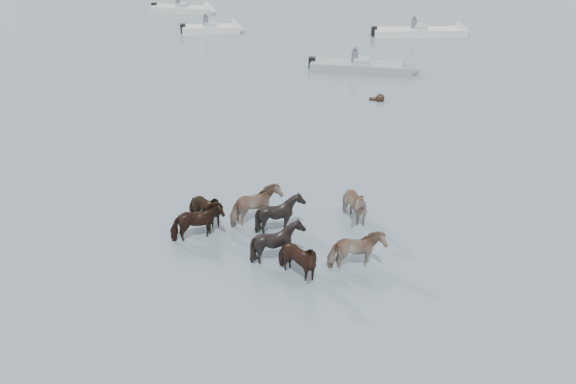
% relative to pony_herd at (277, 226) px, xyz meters
% --- Properties ---
extents(ground, '(400.00, 400.00, 0.00)m').
position_rel_pony_herd_xyz_m(ground, '(-2.47, -0.86, -0.50)').
color(ground, slate).
rests_on(ground, ground).
extents(pony_herd, '(6.37, 4.73, 1.33)m').
position_rel_pony_herd_xyz_m(pony_herd, '(0.00, 0.00, 0.00)').
color(pony_herd, black).
rests_on(pony_herd, ground).
extents(swimming_pony, '(0.72, 0.44, 0.44)m').
position_rel_pony_herd_xyz_m(swimming_pony, '(0.37, 13.55, -0.40)').
color(swimming_pony, black).
rests_on(swimming_pony, ground).
extents(motorboat_a, '(4.59, 3.13, 1.92)m').
position_rel_pony_herd_xyz_m(motorboat_a, '(-12.81, 25.08, -0.27)').
color(motorboat_a, silver).
rests_on(motorboat_a, ground).
extents(motorboat_b, '(6.17, 2.31, 1.92)m').
position_rel_pony_herd_xyz_m(motorboat_b, '(-0.71, 18.45, -0.27)').
color(motorboat_b, gray).
rests_on(motorboat_b, ground).
extents(motorboat_c, '(6.78, 3.90, 1.92)m').
position_rel_pony_herd_xyz_m(motorboat_c, '(1.11, 28.71, -0.28)').
color(motorboat_c, silver).
rests_on(motorboat_c, ground).
extents(motorboat_f, '(5.70, 1.85, 1.92)m').
position_rel_pony_herd_xyz_m(motorboat_f, '(-18.16, 31.27, -0.27)').
color(motorboat_f, silver).
rests_on(motorboat_f, ground).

